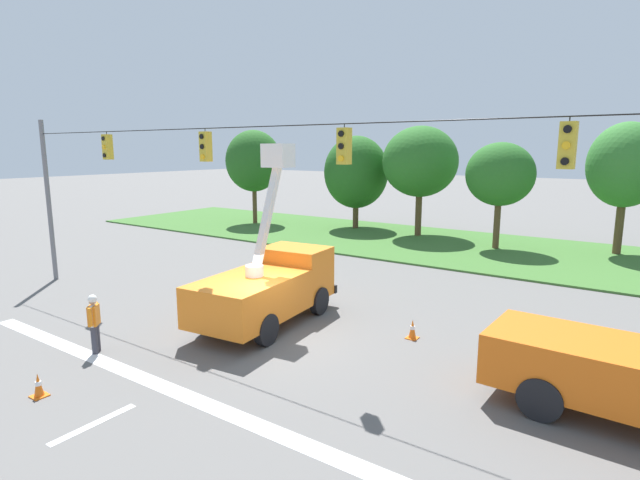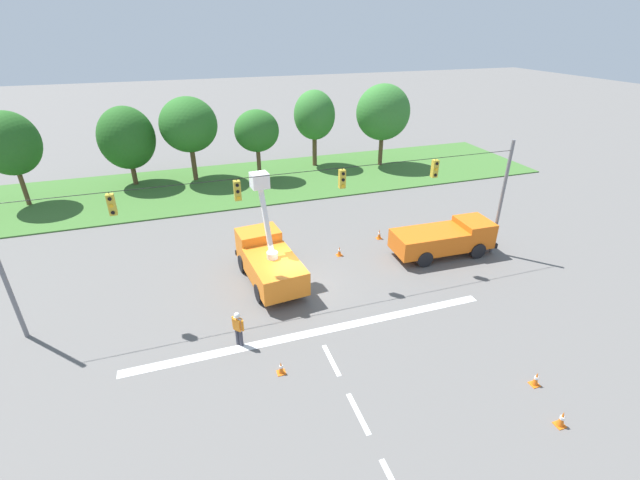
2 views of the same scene
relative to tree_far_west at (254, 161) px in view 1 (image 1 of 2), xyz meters
The scene contains 14 objects.
ground_plane 25.35m from the tree_far_west, 46.81° to the right, with size 200.00×200.00×0.00m, color #605E5B.
grass_verge 17.71m from the tree_far_west, ahead, with size 56.00×12.00×0.10m, color #3D6B2D.
lane_markings 29.52m from the tree_far_west, 54.24° to the right, with size 17.60×15.25×0.01m.
signal_gantry 24.85m from the tree_far_west, 46.83° to the right, with size 26.20×0.33×7.20m.
tree_far_west is the anchor object (origin of this frame).
tree_west 8.28m from the tree_far_west, 17.36° to the left, with size 4.70×4.84×6.90m.
tree_centre 13.25m from the tree_far_west, ahead, with size 4.95×5.42×7.47m.
tree_east 18.78m from the tree_far_west, ahead, with size 3.96×3.46×6.34m.
tree_far_east 25.02m from the tree_far_west, ahead, with size 3.97×4.19×7.41m.
utility_truck_bucket_lift 23.44m from the tree_far_west, 46.76° to the right, with size 3.08×6.12×6.12m.
road_worker 25.93m from the tree_far_west, 58.49° to the right, with size 0.46×0.52×1.77m.
traffic_cone_foreground_left 28.71m from the tree_far_west, 58.61° to the right, with size 0.36×0.36×0.60m.
traffic_cone_foreground_right 26.23m from the tree_far_west, 36.88° to the right, with size 0.36×0.36×0.63m.
traffic_cone_mid_right 28.28m from the tree_far_west, 30.48° to the right, with size 0.36×0.36×0.67m.
Camera 1 is at (9.80, -11.42, 5.95)m, focal length 28.00 mm.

